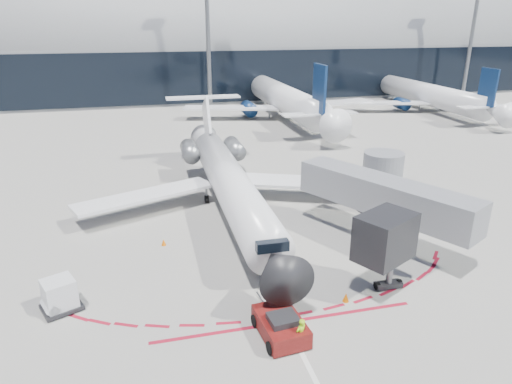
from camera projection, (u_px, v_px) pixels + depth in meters
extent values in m
plane|color=slate|center=(240.00, 229.00, 34.09)|extent=(260.00, 260.00, 0.00)
cube|color=silver|center=(235.00, 219.00, 35.90)|extent=(0.25, 40.00, 0.01)
cube|color=maroon|center=(286.00, 322.00, 23.65)|extent=(14.00, 0.25, 0.01)
cube|color=gray|center=(172.00, 71.00, 91.32)|extent=(150.00, 24.00, 10.00)
cylinder|color=gray|center=(171.00, 45.00, 89.55)|extent=(150.00, 24.00, 24.00)
cube|color=black|center=(177.00, 78.00, 80.38)|extent=(150.00, 0.20, 9.00)
cube|color=gray|center=(384.00, 195.00, 30.75)|extent=(8.22, 12.61, 2.30)
cube|color=black|center=(385.00, 237.00, 24.85)|extent=(3.86, 3.44, 2.60)
cylinder|color=slate|center=(390.00, 270.00, 26.25)|extent=(0.36, 0.36, 2.40)
cube|color=black|center=(388.00, 285.00, 26.60)|extent=(1.60, 0.60, 0.30)
cylinder|color=gray|center=(381.00, 181.00, 37.07)|extent=(3.20, 3.20, 4.80)
cylinder|color=black|center=(379.00, 205.00, 37.83)|extent=(4.00, 4.00, 0.50)
cylinder|color=slate|center=(208.00, 34.00, 74.35)|extent=(0.70, 0.70, 25.00)
cylinder|color=slate|center=(472.00, 32.00, 85.57)|extent=(0.70, 0.70, 25.00)
cylinder|color=white|center=(231.00, 184.00, 36.07)|extent=(2.90, 23.61, 2.90)
cone|color=black|center=(279.00, 267.00, 23.99)|extent=(2.90, 3.01, 2.90)
cone|color=white|center=(206.00, 142.00, 48.54)|extent=(2.90, 3.86, 2.90)
cube|color=black|center=(270.00, 242.00, 25.34)|extent=(1.82, 1.50, 0.59)
cube|color=white|center=(145.00, 195.00, 36.38)|extent=(11.50, 6.82, 0.33)
cube|color=white|center=(303.00, 182.00, 39.37)|extent=(11.50, 6.82, 0.33)
cube|color=white|center=(207.00, 120.00, 46.65)|extent=(0.27, 5.04, 5.12)
cube|color=white|center=(203.00, 97.00, 48.02)|extent=(7.73, 1.72, 0.17)
cylinder|color=slate|center=(190.00, 151.00, 44.06)|extent=(1.61, 3.65, 1.61)
cylinder|color=slate|center=(234.00, 148.00, 45.04)|extent=(1.61, 3.65, 1.61)
cylinder|color=black|center=(262.00, 271.00, 27.89)|extent=(0.24, 0.60, 0.60)
cylinder|color=black|center=(207.00, 199.00, 38.92)|extent=(0.32, 0.69, 0.69)
cylinder|color=black|center=(244.00, 196.00, 39.64)|extent=(0.32, 0.69, 0.69)
cylinder|color=slate|center=(262.00, 267.00, 27.79)|extent=(0.19, 0.19, 1.18)
cube|color=#4F0C0B|center=(281.00, 326.00, 22.50)|extent=(2.28, 3.35, 0.89)
cube|color=black|center=(283.00, 319.00, 22.03)|extent=(1.50, 1.32, 0.35)
cylinder|color=slate|center=(265.00, 305.00, 24.49)|extent=(0.35, 2.57, 0.10)
cylinder|color=black|center=(271.00, 348.00, 21.33)|extent=(0.34, 0.66, 0.63)
cylinder|color=black|center=(307.00, 339.00, 21.91)|extent=(0.34, 0.66, 0.63)
cylinder|color=black|center=(255.00, 321.00, 23.25)|extent=(0.34, 0.66, 0.63)
cylinder|color=black|center=(289.00, 313.00, 23.84)|extent=(0.34, 0.66, 0.63)
imported|color=#99D916|center=(301.00, 334.00, 21.47)|extent=(0.72, 0.62, 1.66)
cube|color=black|center=(62.00, 307.00, 24.60)|extent=(2.45, 2.30, 0.21)
cube|color=silver|center=(59.00, 293.00, 24.29)|extent=(2.02, 1.97, 1.55)
cylinder|color=black|center=(50.00, 319.00, 23.71)|extent=(0.17, 0.22, 0.19)
cylinder|color=black|center=(80.00, 308.00, 24.61)|extent=(0.17, 0.22, 0.19)
cylinder|color=black|center=(44.00, 308.00, 24.64)|extent=(0.17, 0.22, 0.19)
cylinder|color=black|center=(73.00, 298.00, 25.54)|extent=(0.17, 0.22, 0.19)
cone|color=#DB6004|center=(164.00, 242.00, 31.62)|extent=(0.33, 0.33, 0.46)
cone|color=#DB6004|center=(346.00, 297.00, 25.31)|extent=(0.37, 0.37, 0.51)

